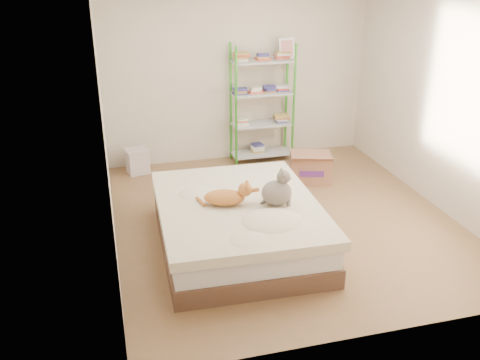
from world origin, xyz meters
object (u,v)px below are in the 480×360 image
object	(u,v)px
white_bin	(138,161)
cardboard_box	(310,167)
bed	(238,225)
orange_cat	(224,196)
shelf_unit	(263,100)
grey_cat	(277,187)

from	to	relation	value
white_bin	cardboard_box	bearing A→B (deg)	-20.91
bed	orange_cat	bearing A→B (deg)	-173.85
bed	shelf_unit	size ratio (longest dim) A/B	1.18
bed	grey_cat	size ratio (longest dim) A/B	5.49
cardboard_box	grey_cat	bearing A→B (deg)	-106.01
bed	white_bin	size ratio (longest dim) A/B	5.71
shelf_unit	cardboard_box	world-z (taller)	shelf_unit
bed	cardboard_box	distance (m)	1.99
shelf_unit	white_bin	world-z (taller)	shelf_unit
shelf_unit	bed	bearing A→B (deg)	-112.46
orange_cat	bed	bearing A→B (deg)	18.45
orange_cat	cardboard_box	xyz separation A→B (m)	(1.52, 1.45, -0.42)
orange_cat	shelf_unit	bearing A→B (deg)	78.93
bed	orange_cat	xyz separation A→B (m)	(-0.14, -0.01, 0.35)
bed	cardboard_box	size ratio (longest dim) A/B	3.24
bed	white_bin	xyz separation A→B (m)	(-0.84, 2.29, -0.08)
grey_cat	shelf_unit	distance (m)	2.57
cardboard_box	white_bin	distance (m)	2.37
orange_cat	white_bin	distance (m)	2.44
white_bin	grey_cat	bearing A→B (deg)	-63.58
orange_cat	grey_cat	distance (m)	0.53
grey_cat	white_bin	bearing A→B (deg)	37.83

